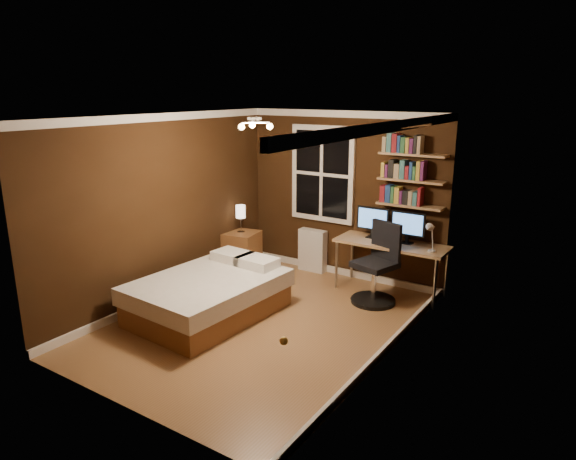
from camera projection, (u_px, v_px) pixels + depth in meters
The scene contains 24 objects.
floor at pixel (263, 323), 6.35m from camera, with size 4.20×4.20×0.00m, color olive.
wall_back at pixel (344, 195), 7.71m from camera, with size 3.20×0.04×2.50m, color black.
wall_left at pixel (165, 209), 6.86m from camera, with size 0.04×4.20×2.50m, color black.
wall_right at pixel (389, 247), 5.17m from camera, with size 0.04×4.20×2.50m, color black.
ceiling at pixel (260, 116), 5.69m from camera, with size 3.20×4.20×0.02m, color white.
window at pixel (323, 174), 7.79m from camera, with size 1.06×0.06×1.46m, color white.
door at pixel (309, 324), 3.99m from camera, with size 0.03×0.82×2.05m, color black, non-canonical shape.
door_knob at pixel (284, 341), 3.77m from camera, with size 0.06×0.06×0.06m, color gold.
ceiling_fixture at pixel (255, 126), 5.63m from camera, with size 0.44×0.44×0.18m, color beige, non-canonical shape.
bookshelf_lower at pixel (410, 206), 7.04m from camera, with size 0.92×0.22×0.03m, color #9A704A.
books_row_lower at pixel (410, 196), 7.01m from camera, with size 0.54×0.16×0.23m, color maroon, non-canonical shape.
bookshelf_middle at pixel (411, 180), 6.95m from camera, with size 0.92×0.22×0.03m, color #9A704A.
books_row_middle at pixel (412, 171), 6.92m from camera, with size 0.60×0.16×0.23m, color navy, non-canonical shape.
bookshelf_upper at pixel (413, 154), 6.86m from camera, with size 0.92×0.22×0.03m, color #9A704A.
books_row_upper at pixel (414, 145), 6.83m from camera, with size 0.54×0.16×0.23m, color #265A35, non-canonical shape.
bed at pixel (210, 295), 6.50m from camera, with size 1.46×1.94×0.63m.
nightstand at pixel (242, 251), 8.14m from camera, with size 0.50×0.50×0.62m, color brown.
bedside_lamp at pixel (241, 219), 8.00m from camera, with size 0.15×0.15×0.43m, color white, non-canonical shape.
radiator at pixel (313, 250), 8.10m from camera, with size 0.45×0.16×0.67m, color silver.
desk at pixel (391, 247), 7.13m from camera, with size 1.56×0.58×0.74m.
monitor_left at pixel (373, 223), 7.29m from camera, with size 0.48×0.12×0.45m, color black, non-canonical shape.
monitor_right at pixel (408, 228), 7.01m from camera, with size 0.48×0.12×0.45m, color black, non-canonical shape.
desk_lamp at pixel (431, 237), 6.59m from camera, with size 0.14×0.32×0.44m, color silver, non-canonical shape.
office_chair at pixel (377, 272), 6.89m from camera, with size 0.61×0.61×1.09m.
Camera 1 is at (3.45, -4.70, 2.78)m, focal length 32.00 mm.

